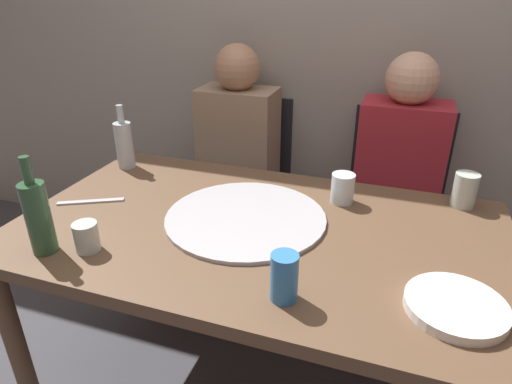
{
  "coord_description": "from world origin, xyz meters",
  "views": [
    {
      "loc": [
        0.38,
        -1.11,
        1.42
      ],
      "look_at": [
        -0.05,
        0.13,
        0.79
      ],
      "focal_mm": 30.87,
      "sensor_mm": 36.0,
      "label": 1
    }
  ],
  "objects_px": {
    "guest_in_sweater": "(232,162)",
    "tumbler_far": "(343,188)",
    "wine_glass": "(465,190)",
    "guest_in_beanie": "(396,184)",
    "dining_table": "(258,249)",
    "plate_stack": "(456,306)",
    "soda_can": "(284,277)",
    "table_knife": "(91,201)",
    "wine_bottle": "(38,216)",
    "chair_left": "(243,175)",
    "pizza_tray": "(246,218)",
    "beer_bottle": "(124,144)",
    "tumbler_near": "(86,237)",
    "chair_right": "(394,196)"
  },
  "relations": [
    {
      "from": "guest_in_beanie",
      "to": "chair_right",
      "type": "bearing_deg",
      "value": -90.0
    },
    {
      "from": "tumbler_far",
      "to": "chair_left",
      "type": "relative_size",
      "value": 0.11
    },
    {
      "from": "guest_in_sweater",
      "to": "tumbler_far",
      "type": "bearing_deg",
      "value": 143.68
    },
    {
      "from": "pizza_tray",
      "to": "wine_bottle",
      "type": "height_order",
      "value": "wine_bottle"
    },
    {
      "from": "dining_table",
      "to": "wine_glass",
      "type": "relative_size",
      "value": 12.9
    },
    {
      "from": "tumbler_far",
      "to": "wine_glass",
      "type": "relative_size",
      "value": 0.88
    },
    {
      "from": "wine_bottle",
      "to": "chair_right",
      "type": "bearing_deg",
      "value": 51.87
    },
    {
      "from": "table_knife",
      "to": "beer_bottle",
      "type": "bearing_deg",
      "value": 73.99
    },
    {
      "from": "chair_right",
      "to": "tumbler_far",
      "type": "bearing_deg",
      "value": 73.6
    },
    {
      "from": "tumbler_near",
      "to": "chair_right",
      "type": "height_order",
      "value": "chair_right"
    },
    {
      "from": "wine_bottle",
      "to": "plate_stack",
      "type": "height_order",
      "value": "wine_bottle"
    },
    {
      "from": "tumbler_far",
      "to": "wine_glass",
      "type": "bearing_deg",
      "value": 15.04
    },
    {
      "from": "pizza_tray",
      "to": "tumbler_far",
      "type": "bearing_deg",
      "value": 39.74
    },
    {
      "from": "dining_table",
      "to": "guest_in_sweater",
      "type": "height_order",
      "value": "guest_in_sweater"
    },
    {
      "from": "pizza_tray",
      "to": "beer_bottle",
      "type": "height_order",
      "value": "beer_bottle"
    },
    {
      "from": "tumbler_near",
      "to": "tumbler_far",
      "type": "bearing_deg",
      "value": 40.32
    },
    {
      "from": "wine_glass",
      "to": "guest_in_beanie",
      "type": "xyz_separation_m",
      "value": [
        -0.22,
        0.32,
        -0.15
      ]
    },
    {
      "from": "guest_in_beanie",
      "to": "soda_can",
      "type": "bearing_deg",
      "value": 77.39
    },
    {
      "from": "plate_stack",
      "to": "chair_right",
      "type": "height_order",
      "value": "chair_right"
    },
    {
      "from": "wine_bottle",
      "to": "chair_left",
      "type": "xyz_separation_m",
      "value": [
        0.15,
        1.15,
        -0.33
      ]
    },
    {
      "from": "dining_table",
      "to": "guest_in_beanie",
      "type": "height_order",
      "value": "guest_in_beanie"
    },
    {
      "from": "guest_in_sweater",
      "to": "tumbler_near",
      "type": "bearing_deg",
      "value": 87.25
    },
    {
      "from": "guest_in_beanie",
      "to": "chair_left",
      "type": "bearing_deg",
      "value": -11.45
    },
    {
      "from": "tumbler_far",
      "to": "chair_left",
      "type": "distance_m",
      "value": 0.86
    },
    {
      "from": "soda_can",
      "to": "guest_in_beanie",
      "type": "height_order",
      "value": "guest_in_beanie"
    },
    {
      "from": "dining_table",
      "to": "guest_in_beanie",
      "type": "bearing_deg",
      "value": 60.43
    },
    {
      "from": "soda_can",
      "to": "tumbler_far",
      "type": "bearing_deg",
      "value": 84.95
    },
    {
      "from": "soda_can",
      "to": "table_knife",
      "type": "bearing_deg",
      "value": 160.69
    },
    {
      "from": "tumbler_near",
      "to": "table_knife",
      "type": "bearing_deg",
      "value": 126.86
    },
    {
      "from": "wine_bottle",
      "to": "chair_left",
      "type": "height_order",
      "value": "wine_bottle"
    },
    {
      "from": "beer_bottle",
      "to": "chair_right",
      "type": "xyz_separation_m",
      "value": [
        1.04,
        0.55,
        -0.32
      ]
    },
    {
      "from": "dining_table",
      "to": "table_knife",
      "type": "relative_size",
      "value": 6.77
    },
    {
      "from": "plate_stack",
      "to": "table_knife",
      "type": "xyz_separation_m",
      "value": [
        -1.14,
        0.18,
        -0.01
      ]
    },
    {
      "from": "beer_bottle",
      "to": "guest_in_beanie",
      "type": "relative_size",
      "value": 0.22
    },
    {
      "from": "dining_table",
      "to": "tumbler_near",
      "type": "bearing_deg",
      "value": -145.99
    },
    {
      "from": "guest_in_beanie",
      "to": "tumbler_far",
      "type": "bearing_deg",
      "value": 68.24
    },
    {
      "from": "wine_glass",
      "to": "chair_right",
      "type": "height_order",
      "value": "chair_right"
    },
    {
      "from": "plate_stack",
      "to": "chair_left",
      "type": "distance_m",
      "value": 1.4
    },
    {
      "from": "pizza_tray",
      "to": "wine_bottle",
      "type": "xyz_separation_m",
      "value": [
        -0.47,
        -0.35,
        0.1
      ]
    },
    {
      "from": "beer_bottle",
      "to": "wine_glass",
      "type": "height_order",
      "value": "beer_bottle"
    },
    {
      "from": "plate_stack",
      "to": "guest_in_sweater",
      "type": "height_order",
      "value": "guest_in_sweater"
    },
    {
      "from": "tumbler_near",
      "to": "soda_can",
      "type": "distance_m",
      "value": 0.58
    },
    {
      "from": "guest_in_sweater",
      "to": "guest_in_beanie",
      "type": "xyz_separation_m",
      "value": [
        0.75,
        0.0,
        0.0
      ]
    },
    {
      "from": "dining_table",
      "to": "chair_left",
      "type": "height_order",
      "value": "chair_left"
    },
    {
      "from": "chair_right",
      "to": "guest_in_sweater",
      "type": "bearing_deg",
      "value": 11.45
    },
    {
      "from": "tumbler_far",
      "to": "chair_left",
      "type": "bearing_deg",
      "value": 135.08
    },
    {
      "from": "tumbler_far",
      "to": "wine_glass",
      "type": "height_order",
      "value": "wine_glass"
    },
    {
      "from": "pizza_tray",
      "to": "table_knife",
      "type": "distance_m",
      "value": 0.54
    },
    {
      "from": "dining_table",
      "to": "plate_stack",
      "type": "distance_m",
      "value": 0.6
    },
    {
      "from": "wine_bottle",
      "to": "chair_right",
      "type": "xyz_separation_m",
      "value": [
        0.9,
        1.15,
        -0.33
      ]
    }
  ]
}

